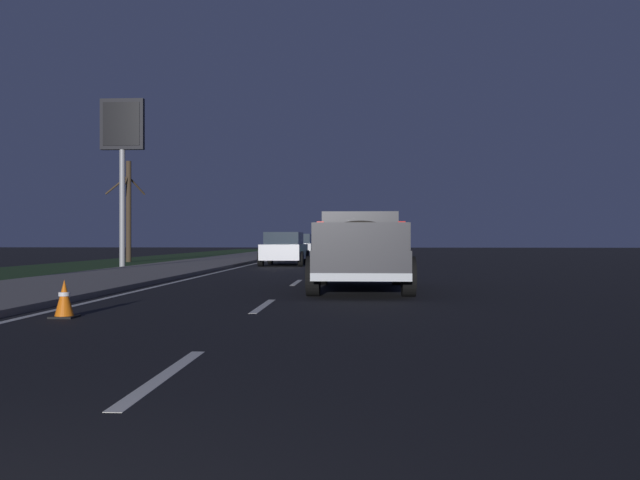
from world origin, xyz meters
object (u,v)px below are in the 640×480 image
sedan_silver (298,247)px  sedan_white (285,248)px  pickup_truck (360,248)px  gas_price_sign (122,140)px  bare_tree_far (128,209)px  sedan_green (356,247)px  traffic_cone_near (64,299)px

sedan_silver → sedan_white: bearing=-179.0°
pickup_truck → sedan_white: 15.08m
gas_price_sign → bare_tree_far: 7.45m
gas_price_sign → pickup_truck: bearing=-139.3°
sedan_silver → bare_tree_far: (-4.59, 8.72, 2.06)m
sedan_green → sedan_white: bearing=154.7°
sedan_silver → gas_price_sign: (-11.22, 6.60, 4.71)m
sedan_white → sedan_silver: (8.44, 0.14, 0.00)m
sedan_green → traffic_cone_near: size_ratio=7.64×
pickup_truck → sedan_green: pickup_truck is taller
sedan_white → sedan_silver: same height
sedan_silver → sedan_green: bearing=-110.9°
pickup_truck → traffic_cone_near: pickup_truck is taller
sedan_white → sedan_green: size_ratio=1.00×
sedan_silver → traffic_cone_near: 28.99m
bare_tree_far → sedan_green: bearing=-75.1°
gas_price_sign → bare_tree_far: (6.63, 2.13, -2.65)m
pickup_truck → sedan_white: bearing=13.3°
sedan_green → traffic_cone_near: (-27.63, 4.41, -0.50)m
sedan_green → sedan_silver: size_ratio=1.00×
sedan_white → traffic_cone_near: size_ratio=7.61×
pickup_truck → gas_price_sign: (11.89, 10.21, 4.52)m
traffic_cone_near → bare_tree_far: bearing=17.8°
bare_tree_far → traffic_cone_near: bearing=-162.2°
pickup_truck → gas_price_sign: bearing=40.7°
pickup_truck → sedan_silver: 23.39m
pickup_truck → sedan_silver: bearing=8.9°
bare_tree_far → sedan_white: bearing=-113.4°
sedan_green → bare_tree_far: (-3.25, 12.23, 2.06)m
pickup_truck → sedan_green: bearing=0.3°
gas_price_sign → sedan_green: bearing=-45.6°
sedan_silver → gas_price_sign: gas_price_sign is taller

